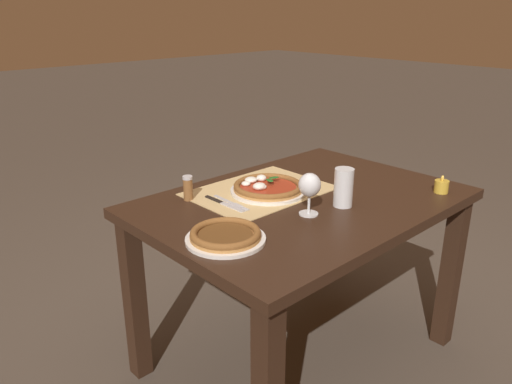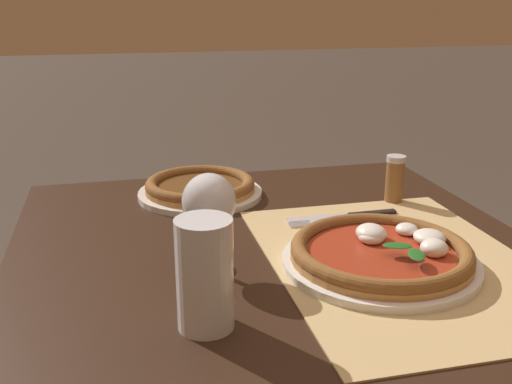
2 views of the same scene
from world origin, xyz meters
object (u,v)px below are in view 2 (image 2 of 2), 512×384
at_px(pepper_shaker, 395,179).
at_px(pizza_near, 382,253).
at_px(pint_glass, 205,276).
at_px(knife, 342,216).
at_px(fork, 341,221).
at_px(pizza_far, 200,188).
at_px(wine_glass, 209,206).

bearing_deg(pepper_shaker, pizza_near, 151.03).
bearing_deg(pizza_near, pint_glass, 110.70).
relative_size(pizza_near, knife, 1.40).
xyz_separation_m(fork, knife, (0.02, -0.01, 0.00)).
height_order(pint_glass, fork, pint_glass).
xyz_separation_m(pint_glass, knife, (0.32, -0.31, -0.06)).
distance_m(pizza_near, pint_glass, 0.31).
relative_size(fork, knife, 0.93).
bearing_deg(knife, pint_glass, 136.11).
height_order(pizza_far, wine_glass, wine_glass).
bearing_deg(fork, pepper_shaker, -58.28).
distance_m(fork, pepper_shaker, 0.18).
xyz_separation_m(pizza_near, pizza_far, (0.40, 0.22, -0.00)).
relative_size(pint_glass, knife, 0.67).
distance_m(knife, pepper_shaker, 0.16).
bearing_deg(knife, pizza_far, 51.08).
bearing_deg(pepper_shaker, pizza_far, 71.31).
distance_m(pizza_near, pizza_far, 0.46).
relative_size(pint_glass, pepper_shaker, 1.49).
distance_m(wine_glass, knife, 0.34).
xyz_separation_m(fork, pepper_shaker, (0.09, -0.15, 0.04)).
bearing_deg(wine_glass, pint_glass, 168.66).
bearing_deg(wine_glass, pizza_far, -5.77).
height_order(wine_glass, knife, wine_glass).
bearing_deg(pint_glass, fork, -45.08).
xyz_separation_m(pizza_far, wine_glass, (-0.36, 0.04, 0.09)).
bearing_deg(pizza_far, pint_glass, 172.52).
xyz_separation_m(pizza_far, knife, (-0.19, -0.24, -0.01)).
height_order(pizza_far, fork, pizza_far).
xyz_separation_m(pizza_far, pint_glass, (-0.51, 0.07, 0.05)).
bearing_deg(pizza_far, fork, -133.61).
bearing_deg(wine_glass, pizza_near, -100.18).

